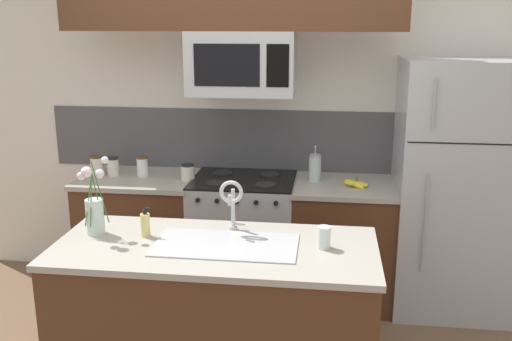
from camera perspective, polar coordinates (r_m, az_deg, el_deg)
The scene contains 19 objects.
rear_partition at distance 4.48m, azimuth 3.23°, elevation 5.00°, with size 5.20×0.10×2.60m, color silver.
splash_band at distance 4.48m, azimuth -0.68°, elevation 3.08°, with size 3.19×0.01×0.48m, color #4C4C51.
back_counter_left at distance 4.56m, azimuth -11.38°, elevation -6.12°, with size 0.88×0.65×0.91m.
back_counter_right at distance 4.33m, azimuth 8.59°, elevation -7.11°, with size 0.76×0.65×0.91m.
stove_range at distance 4.37m, azimuth -1.24°, elevation -6.66°, with size 0.76×0.64×0.93m.
microwave at distance 4.06m, azimuth -1.39°, elevation 10.69°, with size 0.74×0.40×0.44m.
refrigerator at distance 4.30m, azimuth 19.10°, elevation -1.64°, with size 0.81×0.74×1.81m.
storage_jar_tall at distance 4.52m, azimuth -15.64°, elevation 0.48°, with size 0.09×0.09×0.15m.
storage_jar_medium at distance 4.49m, azimuth -14.12°, elevation 0.41°, with size 0.09×0.09×0.14m.
storage_jar_short at distance 4.41m, azimuth -11.29°, elevation 0.40°, with size 0.08×0.08×0.16m.
storage_jar_squat at distance 4.26m, azimuth -6.83°, elevation -0.16°, with size 0.10×0.10×0.12m.
banana_bunch at distance 4.13m, azimuth 10.02°, elevation -1.32°, with size 0.19×0.16×0.08m.
french_press at distance 4.22m, azimuth 5.91°, elevation 0.27°, with size 0.09×0.09×0.27m.
island_counter at distance 3.26m, azimuth -3.97°, elevation -14.84°, with size 1.72×0.76×0.91m.
kitchen_sink at distance 3.07m, azimuth -3.01°, elevation -8.68°, with size 0.76×0.40×0.16m.
sink_faucet at distance 3.16m, azimuth -2.43°, elevation -2.82°, with size 0.14×0.14×0.31m.
dish_soap_bottle at distance 3.20m, azimuth -11.00°, elevation -5.32°, with size 0.06×0.05×0.16m.
drinking_glass at distance 3.01m, azimuth 6.81°, elevation -6.66°, with size 0.07×0.07×0.12m.
flower_vase at distance 3.28m, azimuth -15.84°, elevation -3.96°, with size 0.15×0.15×0.44m.
Camera 1 is at (0.61, -3.12, 2.07)m, focal length 40.00 mm.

